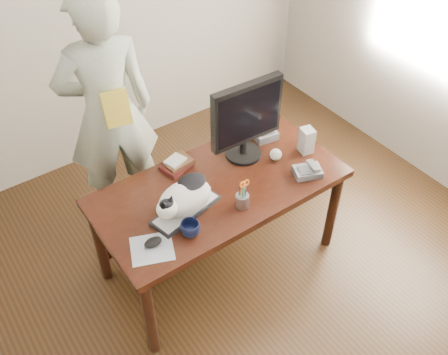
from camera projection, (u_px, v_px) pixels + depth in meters
room at (290, 164)px, 2.39m from camera, size 4.50×4.50×4.50m
desk at (213, 194)px, 3.31m from camera, size 1.60×0.80×0.75m
keyboard at (186, 210)px, 2.98m from camera, size 0.47×0.26×0.03m
cat at (184, 198)px, 2.89m from camera, size 0.43×0.28×0.25m
monitor at (246, 118)px, 3.15m from camera, size 0.50×0.26×0.57m
pen_cup at (242, 199)px, 2.98m from camera, size 0.09×0.08×0.21m
mousepad at (152, 249)px, 2.78m from camera, size 0.30×0.29×0.01m
mouse at (153, 242)px, 2.78m from camera, size 0.12×0.10×0.04m
coffee_mug at (190, 229)px, 2.83m from camera, size 0.14×0.14×0.09m
phone at (308, 171)px, 3.22m from camera, size 0.21×0.18×0.08m
speaker at (307, 140)px, 3.34m from camera, size 0.10×0.11×0.18m
baseball at (276, 155)px, 3.32m from camera, size 0.08×0.08×0.08m
book_stack at (177, 164)px, 3.26m from camera, size 0.22×0.18×0.07m
calculator at (262, 132)px, 3.52m from camera, size 0.19×0.23×0.06m
person at (108, 113)px, 3.45m from camera, size 0.74×0.55×1.83m
held_book at (116, 108)px, 3.26m from camera, size 0.19×0.13×0.24m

